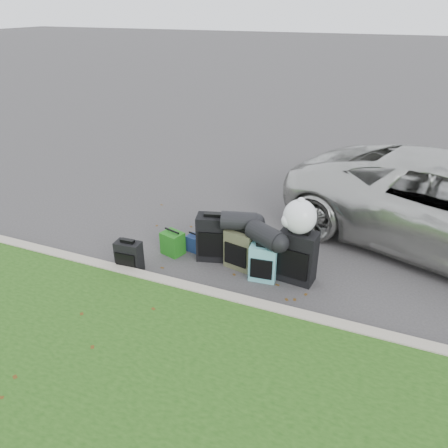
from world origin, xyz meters
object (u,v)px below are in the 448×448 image
at_px(suitcase_teal, 263,263).
at_px(suitcase_large_black_left, 214,237).
at_px(suitcase_large_black_right, 297,257).
at_px(suitcase_olive, 241,249).
at_px(tote_navy, 195,243).
at_px(suitcase_small_black, 129,256).
at_px(tote_green, 173,243).

bearing_deg(suitcase_teal, suitcase_large_black_left, 156.89).
bearing_deg(suitcase_large_black_right, suitcase_olive, -175.40).
relative_size(suitcase_large_black_right, tote_navy, 2.97).
distance_m(suitcase_small_black, suitcase_large_black_right, 2.51).
xyz_separation_m(suitcase_small_black, suitcase_olive, (1.52, 0.75, 0.07)).
height_order(suitcase_large_black_right, tote_green, suitcase_large_black_right).
relative_size(suitcase_small_black, suitcase_teal, 0.87).
xyz_separation_m(suitcase_small_black, suitcase_teal, (1.94, 0.55, 0.04)).
bearing_deg(suitcase_small_black, suitcase_teal, 11.72).
bearing_deg(suitcase_large_black_left, tote_green, 174.86).
distance_m(suitcase_small_black, suitcase_olive, 1.69).
bearing_deg(tote_navy, tote_green, -130.66).
distance_m(suitcase_large_black_left, suitcase_large_black_right, 1.37).
relative_size(suitcase_teal, tote_green, 1.48).
bearing_deg(suitcase_small_black, suitcase_large_black_left, 34.48).
bearing_deg(suitcase_teal, tote_green, 168.31).
distance_m(tote_green, tote_navy, 0.37).
distance_m(suitcase_olive, suitcase_large_black_right, 0.88).
relative_size(suitcase_large_black_left, tote_navy, 2.81).
bearing_deg(suitcase_olive, suitcase_teal, -13.95).
relative_size(suitcase_small_black, suitcase_olive, 0.78).
bearing_deg(suitcase_teal, suitcase_olive, 148.53).
xyz_separation_m(suitcase_large_black_left, suitcase_teal, (0.91, -0.27, -0.09)).
distance_m(suitcase_large_black_left, suitcase_teal, 0.95).
relative_size(suitcase_large_black_left, suitcase_olive, 1.19).
height_order(suitcase_large_black_left, tote_green, suitcase_large_black_left).
distance_m(suitcase_teal, tote_green, 1.59).
xyz_separation_m(suitcase_small_black, tote_navy, (0.65, 0.92, -0.11)).
relative_size(suitcase_large_black_left, suitcase_large_black_right, 0.95).
bearing_deg(suitcase_olive, suitcase_small_black, -142.57).
distance_m(suitcase_small_black, suitcase_large_black_left, 1.33).
distance_m(suitcase_olive, tote_navy, 0.90).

